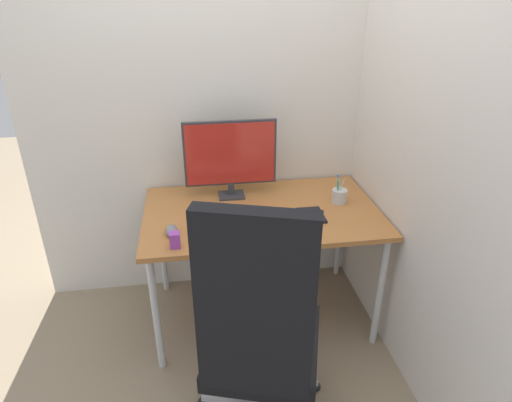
% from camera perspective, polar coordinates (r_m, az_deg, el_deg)
% --- Properties ---
extents(ground_plane, '(8.00, 8.00, 0.00)m').
position_cam_1_polar(ground_plane, '(2.88, 0.67, -14.24)').
color(ground_plane, gray).
extents(wall_back, '(2.69, 0.04, 2.80)m').
position_cam_1_polar(wall_back, '(2.65, -0.70, 16.11)').
color(wall_back, silver).
rests_on(wall_back, ground_plane).
extents(wall_side_right, '(0.04, 2.17, 2.80)m').
position_cam_1_polar(wall_side_right, '(2.27, 19.56, 12.89)').
color(wall_side_right, silver).
rests_on(wall_side_right, ground_plane).
extents(desk, '(1.31, 0.79, 0.73)m').
position_cam_1_polar(desk, '(2.49, 0.75, -2.46)').
color(desk, '#B27038').
rests_on(desk, ground_plane).
extents(office_chair, '(0.63, 0.67, 1.25)m').
position_cam_1_polar(office_chair, '(1.82, 0.54, -16.84)').
color(office_chair, black).
rests_on(office_chair, ground_plane).
extents(monitor, '(0.53, 0.12, 0.46)m').
position_cam_1_polar(monitor, '(2.54, -3.36, 5.95)').
color(monitor, '#333338').
rests_on(monitor, desk).
extents(keyboard, '(0.47, 0.15, 0.03)m').
position_cam_1_polar(keyboard, '(2.29, -2.35, -3.06)').
color(keyboard, '#333338').
rests_on(keyboard, desk).
extents(mouse, '(0.06, 0.11, 0.04)m').
position_cam_1_polar(mouse, '(2.26, -10.90, -3.78)').
color(mouse, slate).
rests_on(mouse, desk).
extents(pen_holder, '(0.09, 0.09, 0.17)m').
position_cam_1_polar(pen_holder, '(2.58, 10.76, 0.68)').
color(pen_holder, silver).
rests_on(pen_holder, desk).
extents(notebook, '(0.13, 0.18, 0.01)m').
position_cam_1_polar(notebook, '(2.41, 7.18, -1.86)').
color(notebook, black).
rests_on(notebook, desk).
extents(desk_clamp_accessory, '(0.05, 0.05, 0.08)m').
position_cam_1_polar(desk_clamp_accessory, '(2.14, -10.47, -4.99)').
color(desk_clamp_accessory, purple).
rests_on(desk_clamp_accessory, desk).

